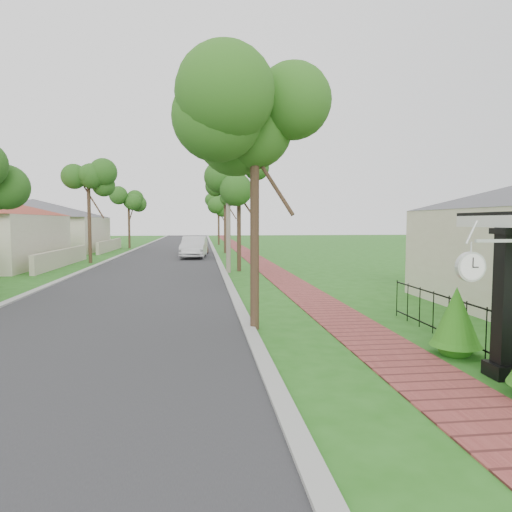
{
  "coord_description": "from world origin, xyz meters",
  "views": [
    {
      "loc": [
        -0.48,
        -7.96,
        2.61
      ],
      "look_at": [
        1.29,
        6.74,
        1.5
      ],
      "focal_mm": 32.0,
      "sensor_mm": 36.0,
      "label": 1
    }
  ],
  "objects": [
    {
      "name": "porch_post",
      "position": [
        4.55,
        -1.0,
        1.12
      ],
      "size": [
        0.48,
        0.48,
        2.52
      ],
      "color": "black",
      "rests_on": "ground"
    },
    {
      "name": "near_tree",
      "position": [
        0.8,
        2.94,
        4.86
      ],
      "size": [
        2.37,
        2.37,
        6.09
      ],
      "color": "#382619",
      "rests_on": "ground"
    },
    {
      "name": "parked_car_white",
      "position": [
        -1.0,
        25.19,
        0.77
      ],
      "size": [
        1.99,
        4.81,
        1.55
      ],
      "primitive_type": "imported",
      "rotation": [
        0.0,
        0.0,
        -0.08
      ],
      "color": "silver",
      "rests_on": "ground"
    },
    {
      "name": "kerb_right",
      "position": [
        0.65,
        20.0,
        0.0
      ],
      "size": [
        0.3,
        120.0,
        0.1
      ],
      "primitive_type": "cube",
      "color": "#9E9E99",
      "rests_on": "ground"
    },
    {
      "name": "road",
      "position": [
        -3.0,
        20.0,
        0.0
      ],
      "size": [
        7.0,
        120.0,
        0.02
      ],
      "primitive_type": "cube",
      "color": "#28282B",
      "rests_on": "ground"
    },
    {
      "name": "far_house_grey",
      "position": [
        -14.97,
        34.0,
        2.34
      ],
      "size": [
        15.56,
        15.56,
        4.6
      ],
      "color": "beige",
      "rests_on": "ground"
    },
    {
      "name": "station_clock",
      "position": [
        3.68,
        -1.4,
        1.95
      ],
      "size": [
        1.08,
        0.13,
        0.66
      ],
      "color": "silver",
      "rests_on": "ground"
    },
    {
      "name": "kerb_left",
      "position": [
        -6.65,
        20.0,
        0.0
      ],
      "size": [
        0.3,
        120.0,
        0.1
      ],
      "primitive_type": "cube",
      "color": "#9E9E99",
      "rests_on": "ground"
    },
    {
      "name": "street_trees",
      "position": [
        -2.87,
        26.84,
        4.54
      ],
      "size": [
        10.7,
        37.65,
        5.89
      ],
      "color": "#382619",
      "rests_on": "ground"
    },
    {
      "name": "ground",
      "position": [
        0.0,
        0.0,
        0.0
      ],
      "size": [
        160.0,
        160.0,
        0.0
      ],
      "primitive_type": "plane",
      "color": "#235F16",
      "rests_on": "ground"
    },
    {
      "name": "parked_car_red",
      "position": [
        -1.0,
        30.4,
        0.71
      ],
      "size": [
        2.35,
        4.41,
        1.43
      ],
      "primitive_type": "imported",
      "rotation": [
        0.0,
        0.0,
        0.16
      ],
      "color": "#5D180E",
      "rests_on": "ground"
    },
    {
      "name": "utility_pole",
      "position": [
        0.9,
        15.36,
        4.51
      ],
      "size": [
        1.2,
        0.24,
        8.91
      ],
      "color": "gray",
      "rests_on": "ground"
    },
    {
      "name": "sidewalk",
      "position": [
        3.25,
        20.0,
        0.0
      ],
      "size": [
        1.5,
        120.0,
        0.03
      ],
      "primitive_type": "cube",
      "color": "#96403C",
      "rests_on": "ground"
    },
    {
      "name": "picket_fence",
      "position": [
        4.9,
        -0.0,
        0.53
      ],
      "size": [
        0.03,
        8.02,
        1.0
      ],
      "color": "black",
      "rests_on": "ground"
    }
  ]
}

